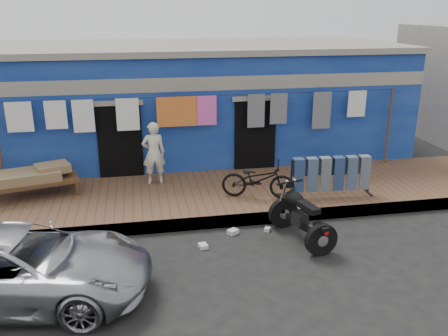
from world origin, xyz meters
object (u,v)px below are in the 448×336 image
car (17,265)px  seated_person (154,153)px  motorcycle (301,215)px  charpoy (35,182)px  bicycle (258,175)px  jeans_rack (331,176)px

car → seated_person: 4.81m
seated_person → motorcycle: 4.14m
motorcycle → charpoy: size_ratio=0.83×
bicycle → charpoy: 5.10m
car → charpoy: 3.88m
motorcycle → jeans_rack: size_ratio=0.89×
seated_person → bicycle: 2.66m
seated_person → charpoy: (-2.72, -0.34, -0.44)m
car → seated_person: (2.31, 4.20, 0.43)m
car → bicycle: bearing=-49.2°
motorcycle → bicycle: bearing=89.5°
seated_person → motorcycle: bearing=126.3°
car → motorcycle: bearing=-68.6°
seated_person → charpoy: size_ratio=0.73×
bicycle → car: bearing=139.5°
bicycle → jeans_rack: size_ratio=0.82×
motorcycle → charpoy: bearing=138.6°
car → jeans_rack: jeans_rack is taller
car → jeans_rack: 6.79m
bicycle → jeans_rack: 1.68m
motorcycle → jeans_rack: bearing=37.2°
bicycle → charpoy: bicycle is taller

